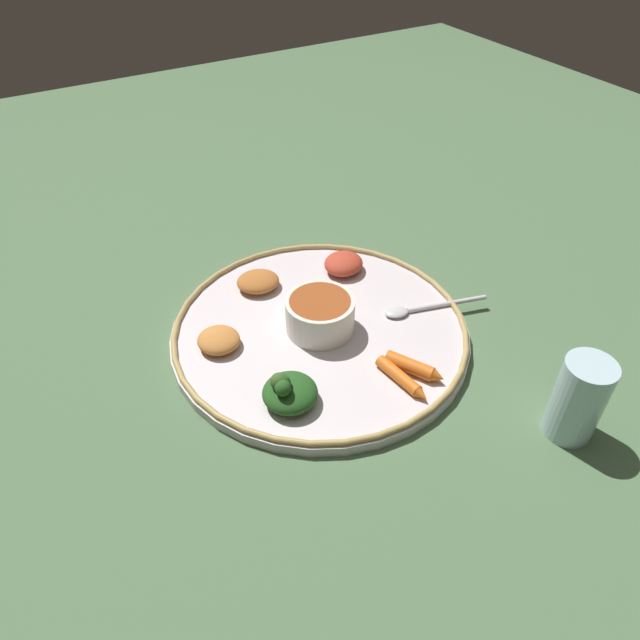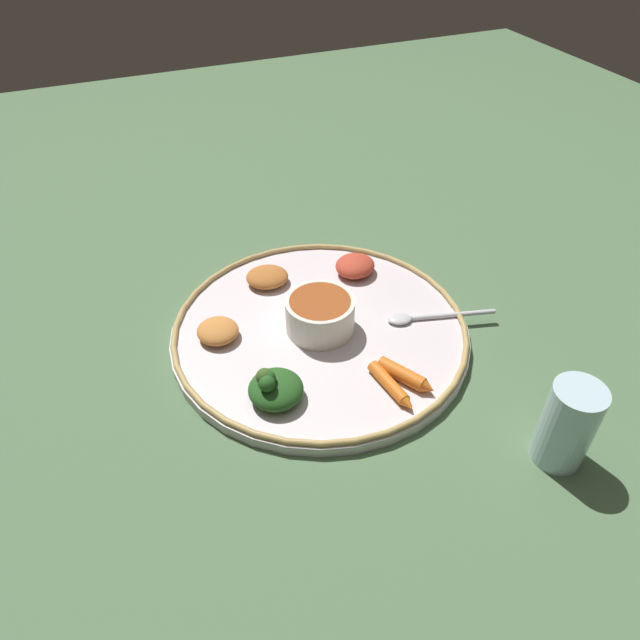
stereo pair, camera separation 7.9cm
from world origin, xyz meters
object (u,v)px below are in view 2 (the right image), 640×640
Objects in this scene: center_bowl at (320,314)px; spoon at (424,317)px; carrot_outer at (406,376)px; drinking_glass at (566,429)px; greens_pile at (274,388)px; carrot_near_spoon at (391,386)px.

center_bowl reaches higher than spoon.
center_bowl is 0.15m from carrot_outer.
carrot_outer is at bearing -55.10° from drinking_glass.
greens_pile reaches higher than carrot_near_spoon.
spoon is 0.15m from carrot_near_spoon.
drinking_glass reaches higher than center_bowl.
drinking_glass reaches higher than carrot_near_spoon.
greens_pile is 0.16m from carrot_outer.
carrot_outer is (-0.02, -0.01, 0.00)m from carrot_near_spoon.
drinking_glass is at bearing 144.33° from greens_pile.
spoon is at bearing -136.45° from carrot_near_spoon.
drinking_glass is at bearing 124.90° from carrot_outer.
center_bowl is 0.61× the size of spoon.
greens_pile is at bearing 13.49° from spoon.
carrot_outer is at bearing 48.90° from spoon.
center_bowl is at bearing -66.11° from carrot_outer.
center_bowl reaches higher than greens_pile.
greens_pile is at bearing -35.67° from drinking_glass.
drinking_glass reaches higher than carrot_outer.
carrot_near_spoon is (0.11, 0.10, 0.00)m from spoon.
drinking_glass is at bearing 120.11° from center_bowl.
carrot_outer is 0.19m from drinking_glass.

